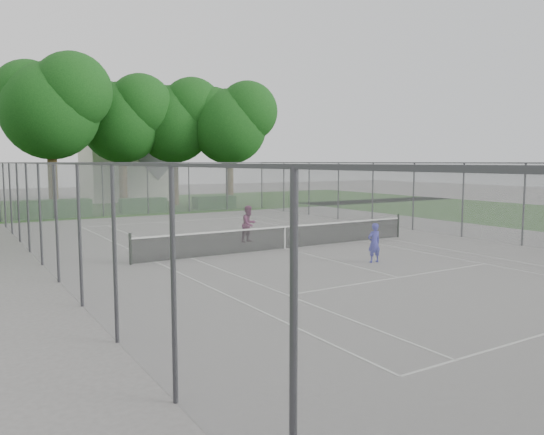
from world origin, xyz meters
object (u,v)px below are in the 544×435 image
tennis_net (285,236)px  house (127,159)px  woman_player (249,224)px  girl_player (374,243)px

tennis_net → house: (2.81, 30.95, 3.29)m
house → woman_player: size_ratio=5.79×
house → girl_player: size_ratio=6.75×
tennis_net → house: house is taller
woman_player → house: bearing=64.6°
house → woman_player: bearing=-96.4°
house → girl_player: bearing=-92.8°
girl_player → tennis_net: bearing=-70.1°
tennis_net → house: bearing=84.8°
house → woman_player: 28.96m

